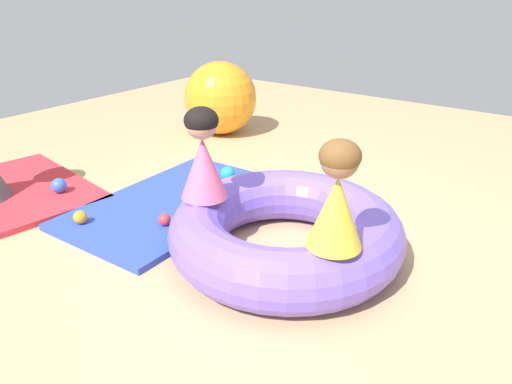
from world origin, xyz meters
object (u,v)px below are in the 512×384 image
object	(u,v)px
child_in_pink	(203,154)
play_ball_pink	(218,202)
child_in_yellow	(337,196)
play_ball_red	(165,220)
play_ball_blue	(59,185)
exercise_ball_large	(221,98)
inflatable_cushion	(285,231)
play_ball_teal	(228,174)
play_ball_orange	(80,217)

from	to	relation	value
child_in_pink	play_ball_pink	bearing A→B (deg)	65.62
child_in_yellow	play_ball_red	bearing A→B (deg)	146.57
play_ball_blue	exercise_ball_large	xyz separation A→B (m)	(1.87, 0.08, 0.26)
inflatable_cushion	play_ball_teal	xyz separation A→B (m)	(0.59, 0.89, -0.06)
play_ball_orange	play_ball_pink	bearing A→B (deg)	-38.19
child_in_pink	exercise_ball_large	size ratio (longest dim) A/B	0.72
play_ball_orange	play_ball_red	distance (m)	0.52
play_ball_teal	play_ball_pink	xyz separation A→B (m)	(-0.39, -0.24, -0.02)
inflatable_cushion	play_ball_orange	xyz separation A→B (m)	(-0.48, 1.19, -0.08)
play_ball_teal	exercise_ball_large	distance (m)	1.37
child_in_yellow	play_ball_pink	size ratio (longest dim) A/B	7.25
play_ball_teal	play_ball_pink	world-z (taller)	play_ball_teal
inflatable_cushion	play_ball_teal	size ratio (longest dim) A/B	11.78
play_ball_teal	play_ball_blue	bearing A→B (deg)	136.71
child_in_pink	play_ball_teal	bearing A→B (deg)	65.57
child_in_pink	play_ball_blue	bearing A→B (deg)	129.14
child_in_pink	play_ball_orange	distance (m)	0.95
exercise_ball_large	play_ball_red	bearing A→B (deg)	-149.69
child_in_yellow	play_ball_pink	bearing A→B (deg)	126.42
child_in_yellow	play_ball_pink	xyz separation A→B (m)	(0.42, 1.06, -0.48)
play_ball_orange	play_ball_red	xyz separation A→B (m)	(0.29, -0.44, -0.00)
play_ball_orange	child_in_yellow	bearing A→B (deg)	-80.81
play_ball_red	exercise_ball_large	xyz separation A→B (m)	(1.78, 1.04, 0.27)
play_ball_blue	child_in_pink	bearing A→B (deg)	-84.99
inflatable_cushion	child_in_pink	size ratio (longest dim) A/B	2.53
play_ball_blue	exercise_ball_large	bearing A→B (deg)	2.45
child_in_yellow	exercise_ball_large	distance (m)	2.85
play_ball_blue	inflatable_cushion	bearing A→B (deg)	-80.57
play_ball_red	play_ball_orange	bearing A→B (deg)	123.59
play_ball_pink	inflatable_cushion	bearing A→B (deg)	-106.72
child_in_pink	play_ball_orange	xyz separation A→B (m)	(-0.31, 0.76, -0.48)
play_ball_blue	play_ball_pink	size ratio (longest dim) A/B	1.52
play_ball_pink	exercise_ball_large	world-z (taller)	exercise_ball_large
child_in_yellow	play_ball_blue	distance (m)	2.16
inflatable_cushion	child_in_pink	bearing A→B (deg)	111.84
play_ball_pink	child_in_pink	bearing A→B (deg)	-148.50
child_in_pink	play_ball_pink	distance (m)	0.65
child_in_pink	play_ball_pink	world-z (taller)	child_in_pink
child_in_pink	exercise_ball_large	distance (m)	2.23
child_in_yellow	play_ball_red	size ratio (longest dim) A/B	6.64
play_ball_teal	play_ball_orange	world-z (taller)	play_ball_teal
play_ball_red	exercise_ball_large	distance (m)	2.08
inflatable_cushion	play_ball_red	distance (m)	0.78
child_in_pink	play_ball_teal	xyz separation A→B (m)	(0.76, 0.46, -0.47)
play_ball_red	play_ball_blue	size ratio (longest dim) A/B	0.72
inflatable_cushion	play_ball_orange	distance (m)	1.28
play_ball_orange	play_ball_red	size ratio (longest dim) A/B	1.11
child_in_pink	play_ball_red	size ratio (longest dim) A/B	6.69
play_ball_teal	play_ball_blue	xyz separation A→B (m)	(-0.87, 0.82, -0.00)
inflatable_cushion	play_ball_blue	world-z (taller)	inflatable_cushion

